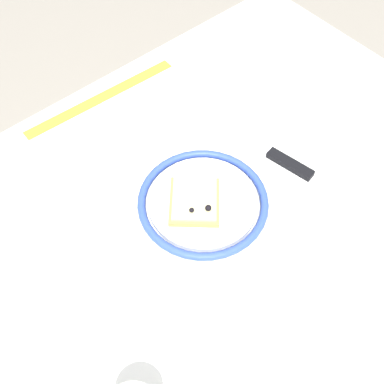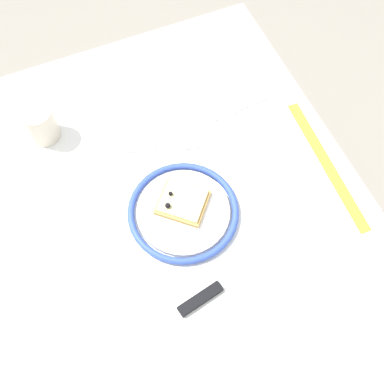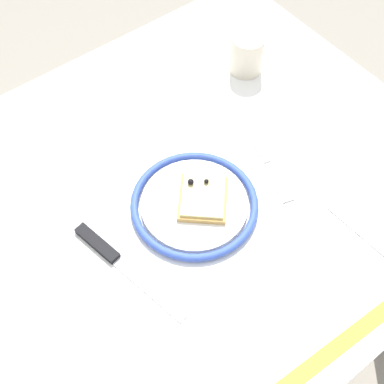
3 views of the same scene
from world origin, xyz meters
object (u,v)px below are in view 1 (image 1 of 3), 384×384
plate (203,202)px  measuring_tape (101,98)px  pizza_slice_near (195,201)px  napkin (14,201)px  dining_table (225,238)px  fork (124,262)px  knife (275,156)px

plate → measuring_tape: plate is taller
pizza_slice_near → napkin: bearing=137.4°
dining_table → fork: bearing=168.8°
knife → napkin: size_ratio=1.60×
fork → measuring_tape: fork is taller
fork → measuring_tape: 0.37m
knife → plate: bearing=177.4°
dining_table → napkin: size_ratio=6.83×
plate → pizza_slice_near: pizza_slice_near is taller
fork → plate: bearing=0.3°
dining_table → fork: size_ratio=5.20×
plate → pizza_slice_near: bearing=162.7°
dining_table → knife: knife is taller
dining_table → measuring_tape: 0.37m
fork → measuring_tape: bearing=60.9°
knife → fork: 0.33m
pizza_slice_near → measuring_tape: size_ratio=0.38×
knife → fork: knife is taller
plate → knife: 0.17m
knife → measuring_tape: bearing=115.0°
dining_table → napkin: napkin is taller
plate → knife: plate is taller
measuring_tape → napkin: size_ratio=2.21×
plate → fork: plate is taller
pizza_slice_near → napkin: (-0.23, 0.21, -0.02)m
fork → knife: bearing=-1.2°
pizza_slice_near → measuring_tape: bearing=85.0°
plate → napkin: size_ratio=1.48×
pizza_slice_near → fork: (-0.15, -0.01, -0.02)m
knife → fork: bearing=178.8°
measuring_tape → napkin: 0.28m
measuring_tape → fork: bearing=-116.4°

